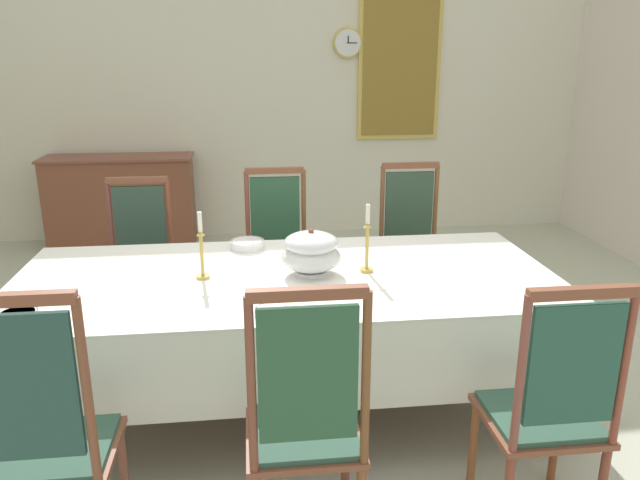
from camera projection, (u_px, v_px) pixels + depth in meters
name	position (u px, v px, depth m)	size (l,w,h in m)	color
ground	(287.00, 394.00, 3.54)	(6.71, 6.55, 0.04)	#B6BBA7
back_wall	(262.00, 68.00, 6.18)	(6.71, 0.08, 3.45)	silver
dining_table	(286.00, 288.00, 3.19)	(2.76, 1.23, 0.76)	brown
tablecloth	(286.00, 294.00, 3.20)	(2.78, 1.25, 0.43)	white
chair_south_a	(45.00, 436.00, 2.14)	(0.44, 0.42, 1.17)	brown
chair_north_a	(140.00, 258.00, 4.10)	(0.44, 0.42, 1.08)	brown
chair_south_b	(306.00, 420.00, 2.25)	(0.44, 0.42, 1.14)	brown
chair_north_b	(277.00, 251.00, 4.20)	(0.44, 0.42, 1.12)	brown
chair_south_c	(550.00, 406.00, 2.36)	(0.44, 0.42, 1.10)	brown
chair_north_c	(412.00, 245.00, 4.30)	(0.44, 0.42, 1.14)	brown
soup_tureen	(311.00, 252.00, 3.15)	(0.31, 0.31, 0.24)	silver
candlestick_west	(202.00, 252.00, 3.08)	(0.07, 0.07, 0.35)	gold
candlestick_east	(367.00, 245.00, 3.17)	(0.07, 0.07, 0.36)	gold
bowl_near_left	(271.00, 311.00, 2.66)	(0.15, 0.15, 0.04)	silver
bowl_near_right	(18.00, 316.00, 2.61)	(0.17, 0.17, 0.04)	silver
bowl_far_left	(247.00, 244.00, 3.59)	(0.20, 0.20, 0.05)	silver
spoon_primary	(248.00, 313.00, 2.68)	(0.03, 0.18, 0.01)	gold
sideboard	(121.00, 201.00, 6.08)	(1.44, 0.48, 0.90)	brown
mounted_clock	(348.00, 43.00, 6.14)	(0.29, 0.06, 0.29)	#D1B251
framed_painting	(399.00, 66.00, 6.27)	(0.86, 0.05, 1.48)	#D1B251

